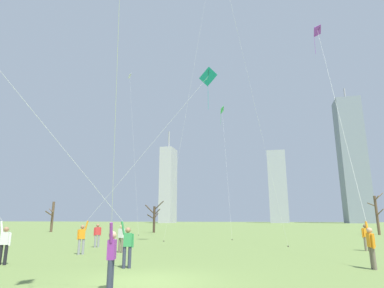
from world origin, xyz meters
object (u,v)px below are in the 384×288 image
at_px(bystander_watching_nearby, 366,236).
at_px(distant_kite_low_near_trees_white, 130,88).
at_px(bare_tree_left_of_center, 154,217).
at_px(kite_flyer_foreground_right_pink, 114,174).
at_px(distant_kite_high_overhead_green, 223,117).
at_px(kite_flyer_midfield_left_purple, 359,196).
at_px(bare_tree_far_right_edge, 52,216).
at_px(kite_flyer_midfield_right_red, 40,135).
at_px(kite_flyer_far_back_teal, 108,204).
at_px(bystander_strolling_midfield, 121,237).
at_px(bare_tree_center, 377,214).
at_px(bystander_far_off_by_trees, 97,234).

distance_m(bystander_watching_nearby, distant_kite_low_near_trees_white, 37.23).
distance_m(bystander_watching_nearby, bare_tree_left_of_center, 31.82).
bearing_deg(kite_flyer_foreground_right_pink, distant_kite_high_overhead_green, 92.21).
bearing_deg(bystander_watching_nearby, bare_tree_left_of_center, 135.28).
height_order(kite_flyer_foreground_right_pink, kite_flyer_midfield_left_purple, kite_flyer_foreground_right_pink).
bearing_deg(distant_kite_low_near_trees_white, bare_tree_left_of_center, 56.53).
bearing_deg(bare_tree_far_right_edge, bare_tree_left_of_center, 5.86).
distance_m(kite_flyer_midfield_right_red, bystander_watching_nearby, 19.64).
distance_m(kite_flyer_far_back_teal, bare_tree_left_of_center, 29.09).
distance_m(kite_flyer_midfield_right_red, distant_kite_low_near_trees_white, 36.84).
relative_size(kite_flyer_midfield_left_purple, bare_tree_left_of_center, 3.42).
bearing_deg(distant_kite_high_overhead_green, bystander_strolling_midfield, -100.78).
xyz_separation_m(bystander_strolling_midfield, distant_kite_high_overhead_green, (3.65, 19.15, 13.38)).
xyz_separation_m(kite_flyer_far_back_teal, kite_flyer_midfield_right_red, (0.91, -7.26, 2.28)).
bearing_deg(distant_kite_low_near_trees_white, bare_tree_far_right_edge, 169.15).
bearing_deg(kite_flyer_midfield_right_red, bystander_strolling_midfield, 93.38).
distance_m(kite_flyer_midfield_right_red, bare_tree_left_of_center, 36.46).
height_order(distant_kite_low_near_trees_white, bare_tree_far_right_edge, distant_kite_low_near_trees_white).
bearing_deg(bystander_strolling_midfield, bare_tree_left_of_center, 106.44).
relative_size(bystander_strolling_midfield, bare_tree_center, 0.31).
relative_size(kite_flyer_midfield_left_purple, bare_tree_far_right_edge, 3.43).
xyz_separation_m(kite_flyer_far_back_teal, bare_tree_left_of_center, (-7.55, 28.09, -0.59)).
relative_size(bystander_strolling_midfield, bare_tree_left_of_center, 0.36).
bearing_deg(distant_kite_low_near_trees_white, distant_kite_high_overhead_green, -14.22).
bearing_deg(bare_tree_center, bystander_far_off_by_trees, -135.81).
xyz_separation_m(bystander_watching_nearby, distant_kite_low_near_trees_white, (-25.37, 18.17, 20.31)).
height_order(bystander_far_off_by_trees, distant_kite_low_near_trees_white, distant_kite_low_near_trees_white).
bearing_deg(distant_kite_high_overhead_green, distant_kite_low_near_trees_white, 165.78).
xyz_separation_m(kite_flyer_foreground_right_pink, bare_tree_center, (17.15, 37.91, -0.55)).
xyz_separation_m(bystander_watching_nearby, bare_tree_left_of_center, (-22.59, 22.37, 1.31)).
relative_size(kite_flyer_foreground_right_pink, bare_tree_far_right_edge, 3.80).
distance_m(kite_flyer_midfield_left_purple, distant_kite_high_overhead_green, 26.06).
height_order(kite_flyer_midfield_right_red, bare_tree_far_right_edge, kite_flyer_midfield_right_red).
distance_m(bystander_strolling_midfield, bystander_watching_nearby, 15.34).
bearing_deg(distant_kite_high_overhead_green, bare_tree_center, 24.23).
bearing_deg(bystander_far_off_by_trees, bare_tree_left_of_center, 101.04).
relative_size(kite_flyer_foreground_right_pink, distant_kite_low_near_trees_white, 0.72).
relative_size(bystander_far_off_by_trees, bare_tree_center, 0.31).
bearing_deg(distant_kite_high_overhead_green, bystander_watching_nearby, -52.91).
bearing_deg(bare_tree_center, kite_flyer_midfield_right_red, -120.96).
bearing_deg(bare_tree_center, kite_flyer_far_back_teal, -128.12).
bearing_deg(bystander_strolling_midfield, kite_flyer_foreground_right_pink, -65.52).
xyz_separation_m(bare_tree_far_right_edge, bare_tree_left_of_center, (16.07, 1.65, -0.15)).
height_order(kite_flyer_midfield_left_purple, bystander_watching_nearby, kite_flyer_midfield_left_purple).
relative_size(kite_flyer_midfield_left_purple, distant_kite_high_overhead_green, 0.98).
bearing_deg(kite_flyer_foreground_right_pink, bystander_watching_nearby, 57.00).
distance_m(bystander_strolling_midfield, bystander_far_off_by_trees, 4.35).
bearing_deg(kite_flyer_midfield_left_purple, distant_kite_low_near_trees_white, 132.87).
xyz_separation_m(bystander_watching_nearby, distant_kite_high_overhead_green, (-10.98, 14.53, 13.38)).
bearing_deg(distant_kite_high_overhead_green, bare_tree_far_right_edge, 167.39).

